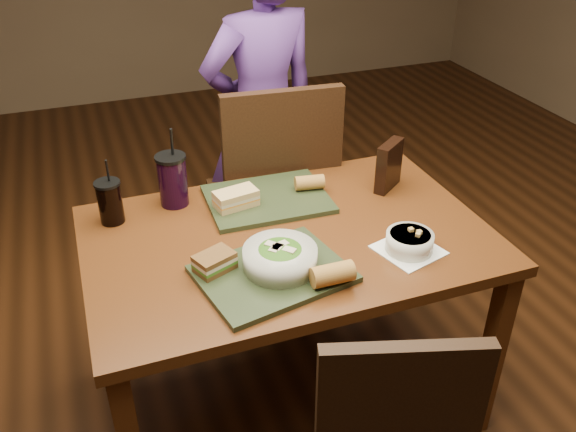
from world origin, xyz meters
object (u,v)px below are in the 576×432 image
(chair_far, at_px, (274,191))
(sandwich_far, at_px, (236,198))
(diner, at_px, (262,117))
(cup_berry, at_px, (173,180))
(cup_cola, at_px, (110,202))
(dining_table, at_px, (288,257))
(baguette_far, at_px, (310,182))
(salad_bowl, at_px, (280,257))
(sandwich_near, at_px, (215,262))
(baguette_near, at_px, (332,274))
(tray_far, at_px, (268,199))
(soup_bowl, at_px, (409,242))
(chip_bag, at_px, (389,166))
(tray_near, at_px, (273,274))

(chair_far, height_order, sandwich_far, chair_far)
(diner, height_order, sandwich_far, diner)
(diner, bearing_deg, cup_berry, 38.37)
(diner, bearing_deg, cup_cola, 30.46)
(dining_table, xyz_separation_m, baguette_far, (0.17, 0.23, 0.13))
(diner, xyz_separation_m, sandwich_far, (-0.32, -0.70, 0.01))
(salad_bowl, xyz_separation_m, baguette_far, (0.26, 0.41, -0.01))
(baguette_far, bearing_deg, dining_table, -125.93)
(chair_far, distance_m, baguette_far, 0.37)
(diner, distance_m, salad_bowl, 1.13)
(chair_far, relative_size, sandwich_near, 8.04)
(baguette_near, height_order, cup_cola, cup_cola)
(tray_far, xyz_separation_m, cup_cola, (-0.53, 0.05, 0.07))
(salad_bowl, relative_size, soup_bowl, 0.99)
(chip_bag, bearing_deg, diner, 71.68)
(baguette_far, bearing_deg, chip_bag, -11.77)
(tray_far, bearing_deg, cup_berry, 162.56)
(cup_cola, distance_m, chip_bag, 0.98)
(tray_near, bearing_deg, tray_far, 73.51)
(sandwich_far, bearing_deg, chair_far, 53.34)
(tray_near, distance_m, baguette_far, 0.52)
(soup_bowl, bearing_deg, baguette_near, -163.41)
(sandwich_far, bearing_deg, dining_table, -60.81)
(chair_far, distance_m, soup_bowl, 0.81)
(sandwich_near, bearing_deg, dining_table, 25.09)
(sandwich_far, bearing_deg, cup_cola, 170.00)
(tray_near, distance_m, cup_cola, 0.63)
(diner, bearing_deg, baguette_near, 71.18)
(soup_bowl, bearing_deg, sandwich_far, 135.99)
(chair_far, bearing_deg, tray_far, -112.49)
(sandwich_near, bearing_deg, chip_bag, 22.42)
(soup_bowl, distance_m, baguette_far, 0.47)
(tray_far, relative_size, chip_bag, 2.33)
(tray_near, height_order, salad_bowl, salad_bowl)
(sandwich_near, relative_size, cup_cola, 0.58)
(tray_near, bearing_deg, soup_bowl, -2.68)
(dining_table, distance_m, tray_far, 0.25)
(chair_far, bearing_deg, tray_near, -109.12)
(cup_cola, bearing_deg, soup_bowl, -30.28)
(diner, xyz_separation_m, salad_bowl, (-0.30, -1.09, 0.02))
(sandwich_far, height_order, cup_berry, cup_berry)
(salad_bowl, relative_size, baguette_far, 2.10)
(diner, xyz_separation_m, baguette_far, (-0.04, -0.67, 0.01))
(diner, xyz_separation_m, cup_cola, (-0.73, -0.63, 0.04))
(soup_bowl, height_order, sandwich_near, soup_bowl)
(sandwich_near, relative_size, cup_berry, 0.47)
(sandwich_near, distance_m, chip_bag, 0.79)
(sandwich_far, relative_size, chip_bag, 0.87)
(cup_cola, height_order, cup_berry, cup_berry)
(soup_bowl, distance_m, chip_bag, 0.41)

